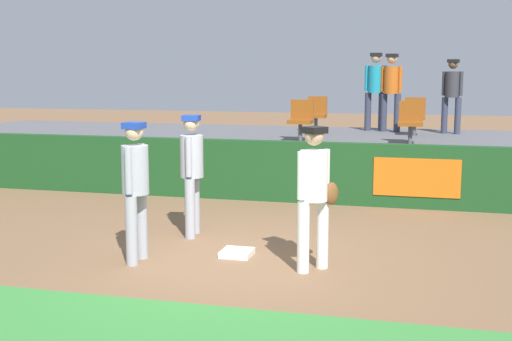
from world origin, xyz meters
TOP-DOWN VIEW (x-y plane):
  - ground_plane at (0.00, 0.00)m, footprint 60.00×60.00m
  - first_base at (0.02, 0.20)m, footprint 0.40×0.40m
  - player_fielder_home at (1.11, -0.17)m, footprint 0.55×0.47m
  - player_runner_visitor at (-0.93, 1.09)m, footprint 0.38×0.50m
  - player_coach_visitor at (-1.15, -0.38)m, footprint 0.35×0.50m
  - field_wall at (0.01, 4.01)m, footprint 18.00×0.26m
  - bleacher_platform at (0.00, 6.58)m, footprint 18.00×4.80m
  - seat_back_right at (2.09, 7.25)m, footprint 0.46×0.44m
  - seat_front_right at (2.05, 5.45)m, footprint 0.47×0.44m
  - seat_back_center at (-0.12, 7.25)m, footprint 0.45×0.44m
  - seat_front_center at (-0.14, 5.45)m, footprint 0.48×0.44m
  - spectator_hooded at (1.13, 8.16)m, footprint 0.51×0.39m
  - spectator_capped at (2.88, 7.83)m, footprint 0.46×0.40m
  - spectator_casual at (1.51, 8.01)m, footprint 0.50×0.41m

SIDE VIEW (x-z plane):
  - ground_plane at x=0.00m, z-range 0.00..0.00m
  - first_base at x=0.02m, z-range 0.00..0.08m
  - bleacher_platform at x=0.00m, z-range 0.00..1.00m
  - field_wall at x=0.01m, z-range 0.00..1.13m
  - player_fielder_home at x=1.11m, z-range 0.14..1.91m
  - player_runner_visitor at x=-0.93m, z-range 0.14..1.93m
  - player_coach_visitor at x=-1.15m, z-range 0.14..1.94m
  - seat_back_center at x=-0.12m, z-range 1.05..1.89m
  - seat_back_right at x=2.09m, z-range 1.05..1.89m
  - seat_front_right at x=2.05m, z-range 1.05..1.89m
  - seat_front_center at x=-0.14m, z-range 1.05..1.89m
  - spectator_capped at x=2.88m, z-range 1.13..2.81m
  - spectator_casual at x=1.51m, z-range 1.14..2.96m
  - spectator_hooded at x=1.13m, z-range 1.14..2.99m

